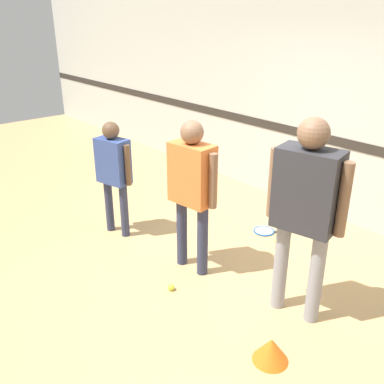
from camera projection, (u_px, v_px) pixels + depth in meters
ground_plane at (206, 274)px, 4.49m from camera, size 16.00×16.00×0.00m
wall_back at (343, 95)px, 5.21m from camera, size 16.00×0.07×3.20m
person_instructor at (192, 182)px, 4.21m from camera, size 0.61×0.30×1.61m
person_student_left at (113, 167)px, 4.99m from camera, size 0.52×0.30×1.40m
person_student_right at (306, 201)px, 3.49m from camera, size 0.67×0.38×1.81m
racket_spare_on_floor at (266, 231)px, 5.34m from camera, size 0.46×0.40×0.03m
tennis_ball_near_instructor at (171, 287)px, 4.22m from camera, size 0.07×0.07×0.07m
tennis_ball_by_spare_racket at (277, 241)px, 5.07m from camera, size 0.07×0.07×0.07m
training_cone at (271, 350)px, 3.34m from camera, size 0.29×0.29×0.21m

